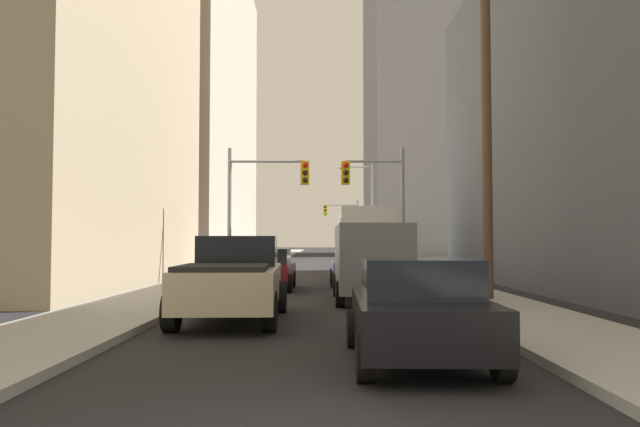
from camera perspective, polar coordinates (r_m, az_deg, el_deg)
The scene contains 15 objects.
sidewalk_left at distance 54.93m, azimuth -4.88°, elevation -4.33°, with size 2.81×160.00×0.15m, color #9E9E99.
sidewalk_right at distance 54.90m, azimuth 4.99°, elevation -4.33°, with size 2.81×160.00×0.15m, color #9E9E99.
city_bus at distance 34.41m, azimuth 4.11°, elevation -2.29°, with size 2.71×11.54×3.40m.
pickup_truck_beige at distance 14.45m, azimuth -7.54°, elevation -5.85°, with size 2.20×5.47×1.90m.
cargo_van_grey at distance 18.91m, azimuth 4.80°, elevation -4.01°, with size 2.16×5.22×2.26m.
sedan_black at distance 9.48m, azimuth 9.00°, elevation -8.55°, with size 1.95×4.24×1.52m.
sedan_blue at distance 25.67m, azimuth 3.37°, elevation -4.79°, with size 1.95×4.21×1.52m.
sedan_maroon at distance 23.45m, azimuth -4.50°, elevation -4.99°, with size 1.95×4.25×1.52m.
traffic_signal_near_left at distance 28.63m, azimuth -4.82°, elevation 1.99°, with size 3.68×0.44×6.00m.
traffic_signal_near_right at distance 28.63m, azimuth 5.35°, elevation 1.91°, with size 2.85×0.44×6.00m.
traffic_signal_far_right at distance 62.36m, azimuth 2.31°, elevation -0.49°, with size 3.49×0.44×6.00m.
utility_pole_right at distance 19.15m, azimuth 14.99°, elevation 9.36°, with size 2.20×0.28×10.82m.
street_lamp_right at distance 46.72m, azimuth 4.45°, elevation 0.85°, with size 2.48×0.32×7.50m.
building_left_mid_office at distance 54.40m, azimuth -16.06°, elevation 9.30°, with size 16.99×27.43×25.73m, color #B7A893.
building_right_far_highrise at distance 99.47m, azimuth 9.33°, elevation 16.34°, with size 15.57×25.95×67.89m, color #93939E.
Camera 1 is at (0.18, -4.68, 1.76)m, focal length 35.54 mm.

